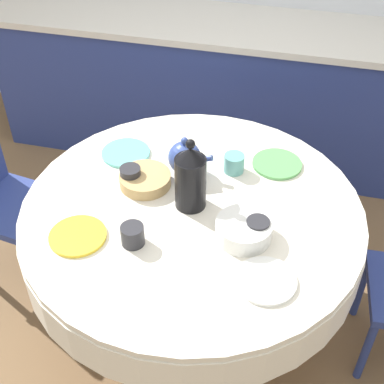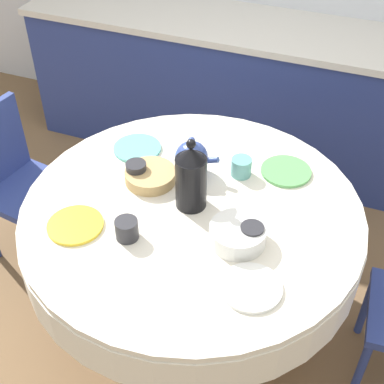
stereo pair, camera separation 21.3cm
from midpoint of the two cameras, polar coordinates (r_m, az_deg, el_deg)
The scene contains 15 objects.
ground_plane at distance 2.74m, azimuth -2.28°, elevation -13.39°, with size 12.00×12.00×0.00m, color brown.
kitchen_counter at distance 3.51m, azimuth 4.08°, elevation 10.47°, with size 3.24×0.64×0.91m.
dining_table at distance 2.26m, azimuth -2.69°, elevation -3.99°, with size 1.41×1.41×0.75m.
plate_near_left at distance 2.12m, azimuth -14.94°, elevation -4.68°, with size 0.22×0.22×0.01m, color yellow.
cup_near_left at distance 2.03m, azimuth -9.36°, elevation -4.69°, with size 0.09×0.09×0.08m, color #28282D.
plate_near_right at distance 1.90m, azimuth 4.66°, elevation -9.57°, with size 0.22×0.22×0.01m, color white.
cup_near_right at distance 2.03m, azimuth 4.03°, elevation -4.09°, with size 0.09×0.09×0.08m, color #28282D.
plate_far_left at distance 2.48m, azimuth -9.53°, elevation 4.03°, with size 0.22×0.22×0.01m, color #60BCB7.
cup_far_left at distance 2.29m, azimuth -9.22°, elevation 1.59°, with size 0.09×0.09×0.08m, color #28282D.
plate_far_right at distance 2.40m, azimuth 6.57°, elevation 2.90°, with size 0.22×0.22×0.01m, color #5BA85B.
cup_far_right at distance 2.33m, azimuth 1.92°, elevation 2.98°, with size 0.09×0.09×0.08m, color #5BA39E.
coffee_carafe at distance 2.10m, azimuth -3.06°, elevation 1.39°, with size 0.13×0.13×0.32m.
teapot at distance 2.30m, azimuth -3.40°, elevation 3.56°, with size 0.20×0.14×0.19m.
bread_basket at distance 2.29m, azimuth -7.68°, elevation 1.21°, with size 0.22×0.22×0.05m, color tan.
fruit_bowl at distance 2.03m, azimuth 2.55°, elevation -4.19°, with size 0.22×0.22×0.07m, color silver.
Camera 1 is at (0.39, -1.57, 2.22)m, focal length 50.00 mm.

